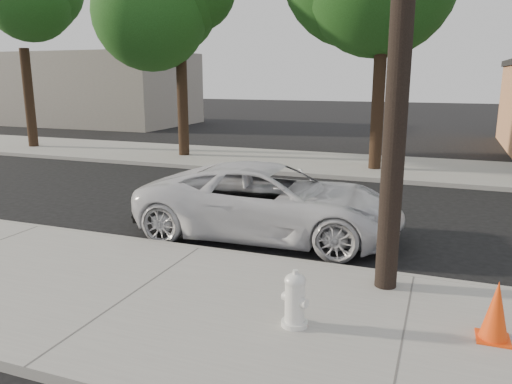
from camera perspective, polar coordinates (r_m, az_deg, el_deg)
ground at (r=11.69m, az=-1.73°, el=-3.80°), size 120.00×120.00×0.00m
near_sidewalk at (r=8.12m, az=-13.66°, el=-11.47°), size 90.00×4.40×0.15m
far_sidewalk at (r=19.60m, az=7.83°, el=3.22°), size 90.00×5.00×0.15m
curb_near at (r=9.86m, az=-6.43°, el=-6.68°), size 90.00×0.12×0.16m
building_far at (r=38.87m, az=-18.26°, el=11.14°), size 14.00×8.00×5.00m
tree_a at (r=25.84m, az=-25.34°, el=18.87°), size 4.65×4.50×9.00m
tree_b at (r=21.16m, az=-8.48°, el=20.44°), size 4.34×4.20×8.45m
police_cruiser at (r=10.70m, az=1.59°, el=-1.04°), size 5.78×2.91×1.57m
fire_hydrant at (r=6.76m, az=4.47°, el=-12.27°), size 0.40×0.36×0.74m
traffic_cone at (r=7.07m, az=25.73°, el=-12.21°), size 0.41×0.41×0.79m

